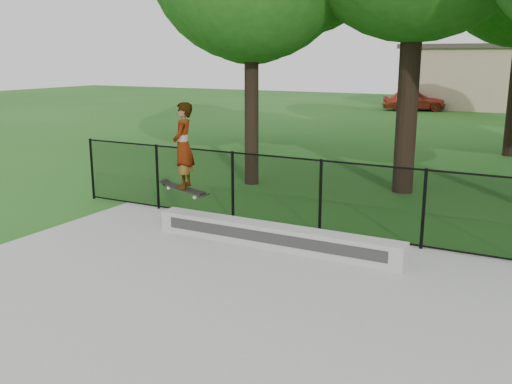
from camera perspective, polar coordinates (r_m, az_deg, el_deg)
grind_ledge at (r=10.53m, az=1.81°, el=-4.44°), size 4.85×0.40×0.42m
car_a at (r=39.41m, az=15.49°, el=8.84°), size 4.29×2.90×1.36m
car_b at (r=40.10m, az=15.89°, el=8.70°), size 3.22×1.85×1.10m
skater_airborne at (r=10.85m, az=-7.30°, el=4.43°), size 0.84×0.69×1.78m
chainlink_fence at (r=10.73m, az=16.41°, el=-1.64°), size 16.06×0.06×1.50m
distant_building at (r=42.50m, az=23.12°, el=10.57°), size 12.40×6.40×4.30m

